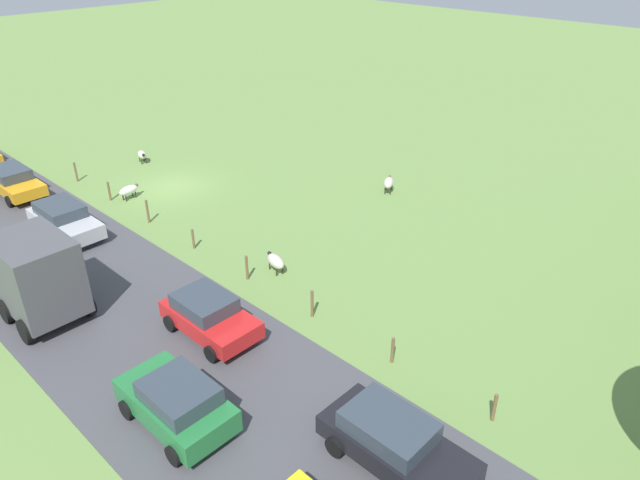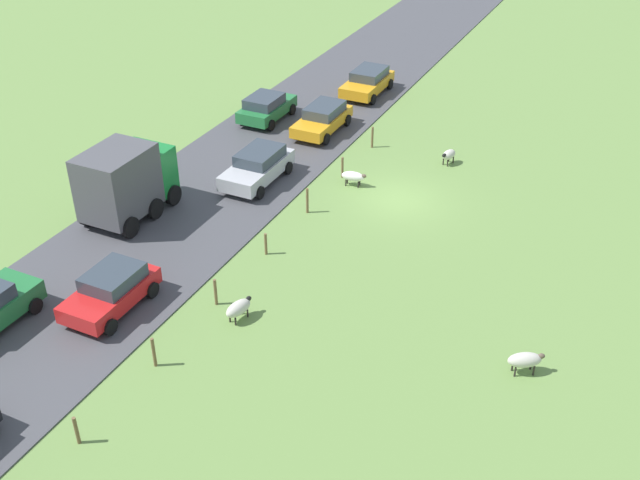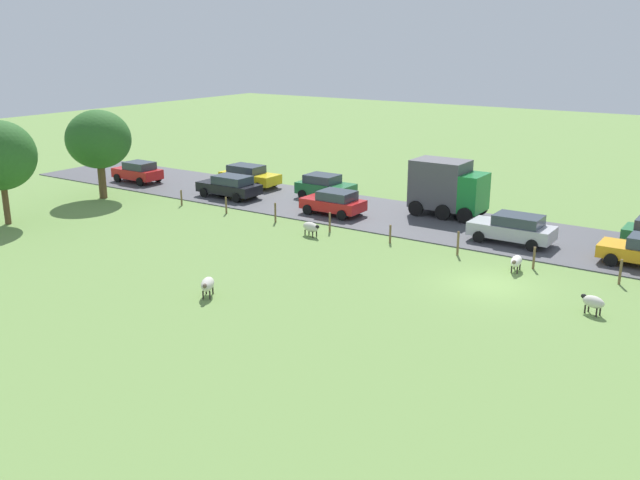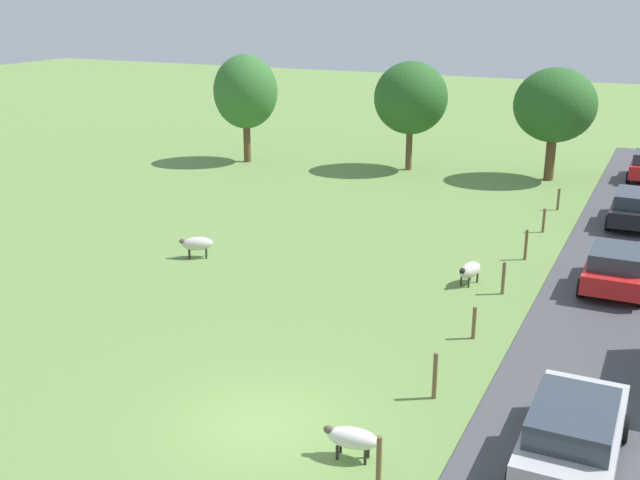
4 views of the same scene
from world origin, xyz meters
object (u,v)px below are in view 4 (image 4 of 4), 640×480
at_px(sheep_3, 197,244).
at_px(car_3, 616,268).
at_px(tree_2, 246,92).
at_px(car_2, 573,432).
at_px(car_8, 636,207).
at_px(tree_1, 555,106).
at_px(sheep_0, 470,270).
at_px(sheep_1, 352,438).
at_px(tree_0, 411,98).

distance_m(sheep_3, car_3, 15.42).
xyz_separation_m(tree_2, car_2, (22.52, -24.57, -3.33)).
bearing_deg(car_8, tree_1, 123.79).
distance_m(car_2, car_8, 20.14).
height_order(sheep_0, sheep_1, sheep_0).
distance_m(sheep_1, tree_2, 32.11).
bearing_deg(sheep_3, tree_1, 62.11).
bearing_deg(sheep_0, sheep_3, -170.58).
distance_m(tree_0, car_2, 29.78).
relative_size(tree_2, car_2, 1.43).
distance_m(sheep_0, car_3, 4.96).
relative_size(car_3, car_8, 0.87).
bearing_deg(sheep_3, car_2, -28.47).
distance_m(sheep_0, tree_0, 18.85).
bearing_deg(car_2, tree_2, 132.51).
xyz_separation_m(sheep_3, car_2, (15.23, -8.26, 0.32)).
xyz_separation_m(tree_1, tree_2, (-17.48, -2.94, 0.13)).
relative_size(sheep_3, car_2, 0.29).
bearing_deg(sheep_1, car_2, 21.02).
height_order(sheep_1, sheep_3, sheep_3).
xyz_separation_m(sheep_3, car_8, (15.12, 11.89, 0.29)).
relative_size(tree_0, tree_1, 1.02).
bearing_deg(car_8, car_2, -89.70).
bearing_deg(sheep_1, tree_2, 124.52).
bearing_deg(sheep_0, car_8, 64.89).
bearing_deg(tree_0, car_2, -64.20).
height_order(sheep_1, tree_1, tree_1).
height_order(sheep_1, tree_0, tree_0).
bearing_deg(car_2, car_3, 90.74).
relative_size(sheep_0, car_2, 0.29).
relative_size(tree_0, car_2, 1.39).
bearing_deg(car_3, car_2, -89.26).
xyz_separation_m(sheep_0, sheep_1, (0.43, -11.68, -0.02)).
bearing_deg(sheep_0, car_2, -63.99).
bearing_deg(car_3, tree_1, 106.96).
relative_size(sheep_0, sheep_3, 1.02).
bearing_deg(tree_1, sheep_3, -117.89).
xyz_separation_m(sheep_1, car_3, (4.30, 13.18, 0.35)).
height_order(sheep_0, tree_0, tree_0).
height_order(sheep_3, tree_2, tree_2).
height_order(sheep_1, car_2, car_2).
distance_m(sheep_0, car_8, 11.23).
bearing_deg(tree_1, sheep_0, -89.45).
distance_m(sheep_0, tree_2, 23.20).
bearing_deg(tree_2, sheep_0, -39.59).
distance_m(sheep_1, tree_1, 29.45).
relative_size(car_2, car_8, 0.99).
height_order(sheep_3, car_2, car_2).
xyz_separation_m(tree_0, tree_1, (7.84, 0.87, -0.06)).
relative_size(tree_0, tree_2, 0.97).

